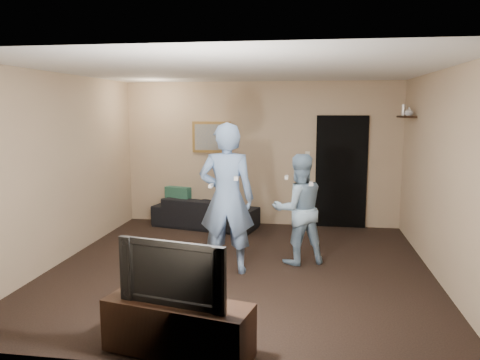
% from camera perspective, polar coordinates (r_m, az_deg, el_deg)
% --- Properties ---
extents(ground, '(5.00, 5.00, 0.00)m').
position_cam_1_polar(ground, '(6.38, 0.02, -10.68)').
color(ground, black).
rests_on(ground, ground).
extents(ceiling, '(5.00, 5.00, 0.04)m').
position_cam_1_polar(ceiling, '(6.04, 0.03, 13.27)').
color(ceiling, silver).
rests_on(ceiling, wall_back).
extents(wall_back, '(5.00, 0.04, 2.60)m').
position_cam_1_polar(wall_back, '(8.54, 2.51, 3.19)').
color(wall_back, tan).
rests_on(wall_back, ground).
extents(wall_front, '(5.00, 0.04, 2.60)m').
position_cam_1_polar(wall_front, '(3.66, -5.79, -4.24)').
color(wall_front, tan).
rests_on(wall_front, ground).
extents(wall_left, '(0.04, 5.00, 2.60)m').
position_cam_1_polar(wall_left, '(6.90, -20.97, 1.32)').
color(wall_left, tan).
rests_on(wall_left, ground).
extents(wall_right, '(0.04, 5.00, 2.60)m').
position_cam_1_polar(wall_right, '(6.22, 23.43, 0.43)').
color(wall_right, tan).
rests_on(wall_right, ground).
extents(sofa, '(1.97, 1.12, 0.54)m').
position_cam_1_polar(sofa, '(8.47, -4.23, -3.93)').
color(sofa, black).
rests_on(sofa, ground).
extents(throw_pillow, '(0.50, 0.28, 0.48)m').
position_cam_1_polar(throw_pillow, '(8.55, -7.55, -2.43)').
color(throw_pillow, '#174637').
rests_on(throw_pillow, sofa).
extents(painting_frame, '(0.72, 0.05, 0.57)m').
position_cam_1_polar(painting_frame, '(8.64, -3.47, 5.24)').
color(painting_frame, olive).
rests_on(painting_frame, wall_back).
extents(painting_canvas, '(0.62, 0.01, 0.47)m').
position_cam_1_polar(painting_canvas, '(8.61, -3.50, 5.23)').
color(painting_canvas, slate).
rests_on(painting_canvas, painting_frame).
extents(doorway, '(0.90, 0.06, 2.00)m').
position_cam_1_polar(doorway, '(8.52, 12.22, 0.96)').
color(doorway, black).
rests_on(doorway, ground).
extents(light_switch, '(0.08, 0.02, 0.12)m').
position_cam_1_polar(light_switch, '(8.47, 8.23, 3.06)').
color(light_switch, silver).
rests_on(light_switch, wall_back).
extents(wall_shelf, '(0.20, 0.60, 0.03)m').
position_cam_1_polar(wall_shelf, '(7.90, 19.63, 7.27)').
color(wall_shelf, black).
rests_on(wall_shelf, wall_right).
extents(shelf_vase, '(0.16, 0.16, 0.14)m').
position_cam_1_polar(shelf_vase, '(7.73, 19.91, 7.86)').
color(shelf_vase, silver).
rests_on(shelf_vase, wall_shelf).
extents(shelf_figurine, '(0.06, 0.06, 0.18)m').
position_cam_1_polar(shelf_figurine, '(8.16, 19.32, 8.05)').
color(shelf_figurine, silver).
rests_on(shelf_figurine, wall_shelf).
extents(tv_console, '(1.36, 0.68, 0.46)m').
position_cam_1_polar(tv_console, '(4.26, -7.56, -17.38)').
color(tv_console, black).
rests_on(tv_console, ground).
extents(television, '(0.98, 0.33, 0.56)m').
position_cam_1_polar(television, '(4.06, -7.71, -10.87)').
color(television, black).
rests_on(television, tv_console).
extents(wii_player_left, '(0.74, 0.54, 1.95)m').
position_cam_1_polar(wii_player_left, '(6.01, -1.62, -2.26)').
color(wii_player_left, '#6D8DBD').
rests_on(wii_player_left, ground).
extents(wii_player_right, '(0.90, 0.81, 1.52)m').
position_cam_1_polar(wii_player_right, '(6.45, 7.15, -3.53)').
color(wii_player_right, '#8BADCA').
rests_on(wii_player_right, ground).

